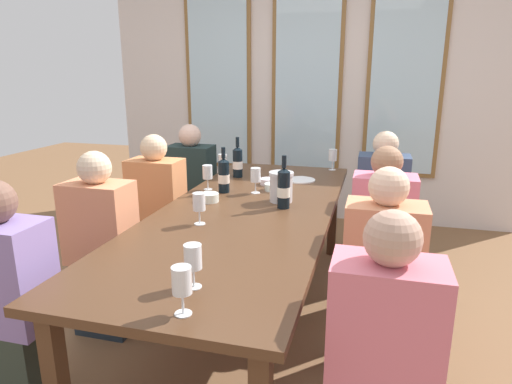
% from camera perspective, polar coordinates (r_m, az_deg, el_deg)
% --- Properties ---
extents(ground_plane, '(12.00, 12.00, 0.00)m').
position_cam_1_polar(ground_plane, '(2.97, -1.14, -15.97)').
color(ground_plane, brown).
extents(back_wall_with_windows, '(4.20, 0.10, 2.90)m').
position_cam_1_polar(back_wall_with_windows, '(4.73, 6.58, 14.04)').
color(back_wall_with_windows, silver).
rests_on(back_wall_with_windows, ground).
extents(dining_table, '(1.00, 2.64, 0.74)m').
position_cam_1_polar(dining_table, '(2.68, -1.22, -3.50)').
color(dining_table, '#4F311E').
rests_on(dining_table, ground).
extents(white_plate_0, '(0.22, 0.22, 0.01)m').
position_cam_1_polar(white_plate_0, '(3.38, 5.73, 1.55)').
color(white_plate_0, white).
rests_on(white_plate_0, dining_table).
extents(metal_pitcher, '(0.16, 0.16, 0.19)m').
position_cam_1_polar(metal_pitcher, '(2.80, 3.24, 0.69)').
color(metal_pitcher, silver).
rests_on(metal_pitcher, dining_table).
extents(wine_bottle_0, '(0.08, 0.08, 0.31)m').
position_cam_1_polar(wine_bottle_0, '(3.02, -4.15, 2.15)').
color(wine_bottle_0, black).
rests_on(wine_bottle_0, dining_table).
extents(wine_bottle_1, '(0.08, 0.08, 0.31)m').
position_cam_1_polar(wine_bottle_1, '(3.45, -2.36, 3.87)').
color(wine_bottle_1, black).
rests_on(wine_bottle_1, dining_table).
extents(wine_bottle_2, '(0.08, 0.08, 0.32)m').
position_cam_1_polar(wine_bottle_2, '(2.66, 3.56, 0.51)').
color(wine_bottle_2, black).
rests_on(wine_bottle_2, dining_table).
extents(tasting_bowl_0, '(0.13, 0.13, 0.05)m').
position_cam_1_polar(tasting_bowl_0, '(3.08, 2.29, 0.65)').
color(tasting_bowl_0, white).
rests_on(tasting_bowl_0, dining_table).
extents(tasting_bowl_1, '(0.12, 0.12, 0.04)m').
position_cam_1_polar(tasting_bowl_1, '(3.24, 1.58, 1.35)').
color(tasting_bowl_1, white).
rests_on(tasting_bowl_1, dining_table).
extents(tasting_bowl_2, '(0.12, 0.12, 0.05)m').
position_cam_1_polar(tasting_bowl_2, '(2.83, -6.00, -0.70)').
color(tasting_bowl_2, white).
rests_on(tasting_bowl_2, dining_table).
extents(wine_glass_0, '(0.07, 0.07, 0.17)m').
position_cam_1_polar(wine_glass_0, '(2.99, -0.06, 2.11)').
color(wine_glass_0, white).
rests_on(wine_glass_0, dining_table).
extents(wine_glass_1, '(0.07, 0.07, 0.17)m').
position_cam_1_polar(wine_glass_1, '(1.53, -9.47, -11.39)').
color(wine_glass_1, white).
rests_on(wine_glass_1, dining_table).
extents(wine_glass_2, '(0.07, 0.07, 0.17)m').
position_cam_1_polar(wine_glass_2, '(2.39, -7.30, -1.45)').
color(wine_glass_2, white).
rests_on(wine_glass_2, dining_table).
extents(wine_glass_3, '(0.07, 0.07, 0.17)m').
position_cam_1_polar(wine_glass_3, '(1.71, -8.07, -8.48)').
color(wine_glass_3, white).
rests_on(wine_glass_3, dining_table).
extents(wine_glass_4, '(0.07, 0.07, 0.17)m').
position_cam_1_polar(wine_glass_4, '(3.76, 9.79, 4.55)').
color(wine_glass_4, white).
rests_on(wine_glass_4, dining_table).
extents(wine_glass_5, '(0.07, 0.07, 0.17)m').
position_cam_1_polar(wine_glass_5, '(3.09, -6.22, 2.39)').
color(wine_glass_5, white).
rests_on(wine_glass_5, dining_table).
extents(wine_glass_6, '(0.07, 0.07, 0.17)m').
position_cam_1_polar(wine_glass_6, '(3.50, -4.29, 4.01)').
color(wine_glass_6, white).
rests_on(wine_glass_6, dining_table).
extents(seated_person_0, '(0.38, 0.24, 1.11)m').
position_cam_1_polar(seated_person_0, '(2.79, -19.07, -6.92)').
color(seated_person_0, '#212D37').
rests_on(seated_person_0, ground).
extents(seated_person_1, '(0.38, 0.24, 1.11)m').
position_cam_1_polar(seated_person_1, '(2.34, 15.72, -11.01)').
color(seated_person_1, '#2A2535').
rests_on(seated_person_1, ground).
extents(seated_person_2, '(0.38, 0.24, 1.11)m').
position_cam_1_polar(seated_person_2, '(2.30, -28.97, -12.88)').
color(seated_person_2, '#30392F').
rests_on(seated_person_2, ground).
extents(seated_person_3, '(0.38, 0.24, 1.11)m').
position_cam_1_polar(seated_person_3, '(1.74, 15.75, -20.91)').
color(seated_person_3, '#2F253E').
rests_on(seated_person_3, ground).
extents(seated_person_4, '(0.38, 0.24, 1.11)m').
position_cam_1_polar(seated_person_4, '(3.91, -8.18, 0.04)').
color(seated_person_4, '#362343').
rests_on(seated_person_4, ground).
extents(seated_person_5, '(0.38, 0.24, 1.11)m').
position_cam_1_polar(seated_person_5, '(3.58, 15.69, -1.80)').
color(seated_person_5, '#3A2A3F').
rests_on(seated_person_5, ground).
extents(seated_person_6, '(0.38, 0.24, 1.11)m').
position_cam_1_polar(seated_person_6, '(3.35, -12.46, -2.72)').
color(seated_person_6, '#21232F').
rests_on(seated_person_6, ground).
extents(seated_person_7, '(0.38, 0.24, 1.11)m').
position_cam_1_polar(seated_person_7, '(2.91, 15.70, -5.70)').
color(seated_person_7, '#312632').
rests_on(seated_person_7, ground).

